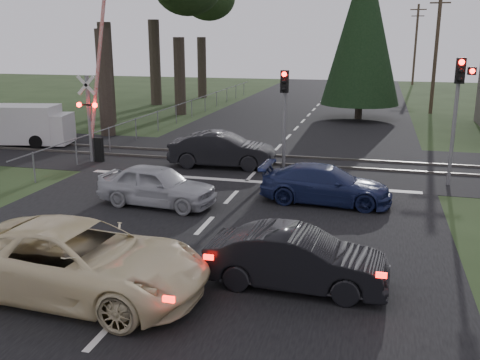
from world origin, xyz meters
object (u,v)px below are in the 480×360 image
(utility_pole_far, at_px, (416,43))
(dark_hatchback, at_px, (297,259))
(blue_sedan, at_px, (326,184))
(white_van, at_px, (21,125))
(dark_car_far, at_px, (222,150))
(crossing_signal, at_px, (94,116))
(utility_pole_mid, at_px, (436,47))
(cream_coupe, at_px, (78,261))
(traffic_signal_center, at_px, (284,102))
(silver_car, at_px, (157,185))
(traffic_signal_right, at_px, (459,97))

(utility_pole_far, bearing_deg, dark_hatchback, -95.45)
(utility_pole_far, height_order, blue_sedan, utility_pole_far)
(blue_sedan, xyz_separation_m, white_van, (-16.21, 6.21, 0.40))
(blue_sedan, distance_m, white_van, 17.36)
(dark_car_far, bearing_deg, utility_pole_far, -16.14)
(crossing_signal, relative_size, utility_pole_mid, 0.77)
(cream_coupe, bearing_deg, utility_pole_far, -6.62)
(utility_pole_far, bearing_deg, utility_pole_mid, -90.00)
(traffic_signal_center, height_order, cream_coupe, traffic_signal_center)
(dark_hatchback, distance_m, blue_sedan, 6.50)
(cream_coupe, bearing_deg, crossing_signal, 30.57)
(utility_pole_mid, relative_size, silver_car, 2.27)
(dark_car_far, bearing_deg, white_van, 75.90)
(blue_sedan, xyz_separation_m, dark_car_far, (-4.79, 4.06, 0.10))
(cream_coupe, xyz_separation_m, silver_car, (-0.89, 6.36, -0.12))
(white_van, bearing_deg, utility_pole_far, 51.80)
(cream_coupe, xyz_separation_m, white_van, (-11.75, 14.24, 0.24))
(silver_car, bearing_deg, utility_pole_far, -6.05)
(dark_car_far, bearing_deg, traffic_signal_center, -84.45)
(silver_car, bearing_deg, blue_sedan, -66.84)
(crossing_signal, xyz_separation_m, traffic_signal_center, (8.27, 0.89, 0.75))
(utility_pole_mid, height_order, silver_car, utility_pole_mid)
(crossing_signal, relative_size, traffic_signal_center, 1.70)
(dark_hatchback, bearing_deg, utility_pole_mid, -7.88)
(crossing_signal, xyz_separation_m, dark_hatchback, (10.50, -10.08, -1.40))
(utility_pole_far, height_order, white_van, utility_pole_far)
(traffic_signal_right, height_order, white_van, traffic_signal_right)
(traffic_signal_right, xyz_separation_m, cream_coupe, (-8.79, -11.29, -2.52))
(cream_coupe, distance_m, dark_car_far, 12.09)
(dark_hatchback, xyz_separation_m, white_van, (-16.21, 12.71, 0.37))
(crossing_signal, relative_size, utility_pole_far, 0.77)
(traffic_signal_center, height_order, utility_pole_mid, utility_pole_mid)
(utility_pole_mid, distance_m, dark_hatchback, 31.02)
(white_van, bearing_deg, blue_sedan, -32.38)
(dark_car_far, bearing_deg, crossing_signal, 91.40)
(traffic_signal_right, distance_m, cream_coupe, 14.53)
(blue_sedan, bearing_deg, silver_car, 109.95)
(traffic_signal_center, bearing_deg, utility_pole_mid, 68.79)
(traffic_signal_right, bearing_deg, traffic_signal_center, 169.59)
(white_van, bearing_deg, cream_coupe, -61.90)
(blue_sedan, relative_size, white_van, 0.80)
(cream_coupe, bearing_deg, dark_car_far, 4.66)
(dark_hatchback, distance_m, dark_car_far, 11.60)
(crossing_signal, height_order, traffic_signal_right, crossing_signal)
(traffic_signal_center, xyz_separation_m, dark_car_far, (-2.57, -0.41, -2.07))
(traffic_signal_center, xyz_separation_m, utility_pole_far, (7.50, 44.32, 1.92))
(crossing_signal, xyz_separation_m, cream_coupe, (6.03, -11.61, -1.27))
(silver_car, relative_size, blue_sedan, 0.91)
(white_van, bearing_deg, dark_hatchback, -49.51)
(utility_pole_far, distance_m, blue_sedan, 49.25)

